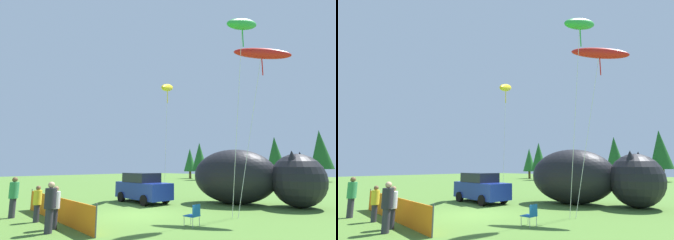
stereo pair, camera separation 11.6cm
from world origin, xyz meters
TOP-DOWN VIEW (x-y plane):
  - ground_plane at (0.00, 0.00)m, footprint 120.00×120.00m
  - parked_car at (-3.19, 3.27)m, footprint 4.51×2.38m
  - folding_chair at (3.71, -0.24)m, footprint 0.54×0.53m
  - inflatable_cat at (2.92, 7.15)m, footprint 8.34×5.07m
  - safety_fence at (-1.74, -3.45)m, footprint 7.95×0.94m
  - spectator_in_grey_shirt at (0.38, -4.70)m, footprint 0.40×0.40m
  - spectator_in_white_shirt at (-1.98, -4.20)m, footprint 0.34×0.34m
  - spectator_in_red_shirt at (-0.11, -4.27)m, footprint 0.36×0.36m
  - spectator_in_yellow_shirt at (-3.84, -4.58)m, footprint 0.42×0.42m
  - kite_yellow_hero at (-3.55, 6.20)m, footprint 2.04×3.11m
  - kite_green_fish at (4.69, 3.13)m, footprint 1.35×2.48m
  - kite_red_lizard at (5.05, 4.66)m, footprint 3.23×2.88m
  - horizon_tree_east at (-21.81, 33.28)m, footprint 2.50×2.50m
  - horizon_tree_west at (-6.39, 37.62)m, footprint 3.16×3.16m
  - horizon_tree_mid at (0.37, 39.19)m, footprint 3.47×3.47m
  - horizon_tree_northeast at (-17.04, 29.84)m, footprint 2.78×2.78m

SIDE VIEW (x-z plane):
  - ground_plane at x=0.00m, z-range 0.00..0.00m
  - folding_chair at x=3.71m, z-range 0.06..0.95m
  - safety_fence at x=-1.74m, z-range -0.05..1.09m
  - spectator_in_white_shirt at x=-1.98m, z-range 0.07..1.64m
  - spectator_in_red_shirt at x=-0.11m, z-range 0.08..1.72m
  - parked_car at x=-3.19m, z-range -0.01..1.97m
  - spectator_in_grey_shirt at x=0.38m, z-range 0.08..1.94m
  - spectator_in_yellow_shirt at x=-3.84m, z-range 0.09..2.00m
  - inflatable_cat at x=2.92m, z-range -0.14..3.40m
  - horizon_tree_east at x=-21.81m, z-range 0.68..6.65m
  - horizon_tree_northeast at x=-17.04m, z-range 0.76..7.39m
  - horizon_tree_west at x=-6.39m, z-range 0.86..8.40m
  - horizon_tree_mid at x=0.37m, z-range 0.94..9.23m
  - kite_red_lizard at x=5.05m, z-range 4.01..13.46m
  - kite_yellow_hero at x=-3.55m, z-range 4.03..13.62m
  - kite_green_fish at x=4.69m, z-range 4.66..15.35m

